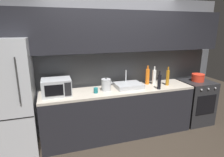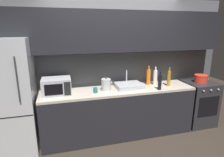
{
  "view_description": "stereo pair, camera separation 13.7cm",
  "coord_description": "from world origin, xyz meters",
  "px_view_note": "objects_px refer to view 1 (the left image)",
  "views": [
    {
      "loc": [
        -1.1,
        -2.13,
        1.96
      ],
      "look_at": [
        -0.14,
        0.9,
        1.11
      ],
      "focal_mm": 30.3,
      "sensor_mm": 36.0,
      "label": 1
    },
    {
      "loc": [
        -0.97,
        -2.17,
        1.96
      ],
      "look_at": [
        -0.14,
        0.9,
        1.11
      ],
      "focal_mm": 30.3,
      "sensor_mm": 36.0,
      "label": 2
    }
  ],
  "objects_px": {
    "kettle": "(106,85)",
    "cooking_pot": "(198,78)",
    "oven_range": "(195,102)",
    "wine_bottle_orange": "(147,76)",
    "refrigerator": "(11,99)",
    "wine_bottle_amber": "(168,78)",
    "wine_bottle_dark": "(159,82)",
    "mug_teal": "(96,90)",
    "wine_bottle_white": "(154,77)",
    "microwave": "(57,87)"
  },
  "relations": [
    {
      "from": "wine_bottle_orange",
      "to": "wine_bottle_white",
      "type": "bearing_deg",
      "value": -21.3
    },
    {
      "from": "refrigerator",
      "to": "mug_teal",
      "type": "relative_size",
      "value": 20.32
    },
    {
      "from": "refrigerator",
      "to": "wine_bottle_orange",
      "type": "height_order",
      "value": "refrigerator"
    },
    {
      "from": "wine_bottle_orange",
      "to": "wine_bottle_dark",
      "type": "relative_size",
      "value": 1.12
    },
    {
      "from": "oven_range",
      "to": "wine_bottle_dark",
      "type": "bearing_deg",
      "value": -168.42
    },
    {
      "from": "oven_range",
      "to": "wine_bottle_white",
      "type": "bearing_deg",
      "value": 175.21
    },
    {
      "from": "refrigerator",
      "to": "oven_range",
      "type": "distance_m",
      "value": 3.49
    },
    {
      "from": "wine_bottle_orange",
      "to": "mug_teal",
      "type": "bearing_deg",
      "value": -169.3
    },
    {
      "from": "wine_bottle_orange",
      "to": "wine_bottle_dark",
      "type": "height_order",
      "value": "wine_bottle_orange"
    },
    {
      "from": "wine_bottle_orange",
      "to": "wine_bottle_dark",
      "type": "distance_m",
      "value": 0.34
    },
    {
      "from": "wine_bottle_white",
      "to": "mug_teal",
      "type": "relative_size",
      "value": 3.92
    },
    {
      "from": "refrigerator",
      "to": "wine_bottle_orange",
      "type": "bearing_deg",
      "value": 3.04
    },
    {
      "from": "wine_bottle_dark",
      "to": "mug_teal",
      "type": "relative_size",
      "value": 3.63
    },
    {
      "from": "mug_teal",
      "to": "cooking_pot",
      "type": "relative_size",
      "value": 0.36
    },
    {
      "from": "microwave",
      "to": "wine_bottle_orange",
      "type": "xyz_separation_m",
      "value": [
        1.69,
        0.11,
        0.02
      ]
    },
    {
      "from": "refrigerator",
      "to": "wine_bottle_amber",
      "type": "height_order",
      "value": "refrigerator"
    },
    {
      "from": "microwave",
      "to": "cooking_pot",
      "type": "xyz_separation_m",
      "value": [
        2.79,
        -0.02,
        -0.06
      ]
    },
    {
      "from": "oven_range",
      "to": "wine_bottle_orange",
      "type": "xyz_separation_m",
      "value": [
        -1.09,
        0.13,
        0.6
      ]
    },
    {
      "from": "wine_bottle_white",
      "to": "kettle",
      "type": "bearing_deg",
      "value": -174.77
    },
    {
      "from": "kettle",
      "to": "wine_bottle_white",
      "type": "distance_m",
      "value": 0.99
    },
    {
      "from": "oven_range",
      "to": "wine_bottle_dark",
      "type": "xyz_separation_m",
      "value": [
        -1.03,
        -0.21,
        0.58
      ]
    },
    {
      "from": "refrigerator",
      "to": "mug_teal",
      "type": "xyz_separation_m",
      "value": [
        1.31,
        -0.08,
        0.03
      ]
    },
    {
      "from": "oven_range",
      "to": "kettle",
      "type": "relative_size",
      "value": 3.87
    },
    {
      "from": "refrigerator",
      "to": "cooking_pot",
      "type": "relative_size",
      "value": 7.31
    },
    {
      "from": "oven_range",
      "to": "wine_bottle_orange",
      "type": "height_order",
      "value": "wine_bottle_orange"
    },
    {
      "from": "microwave",
      "to": "wine_bottle_dark",
      "type": "bearing_deg",
      "value": -7.53
    },
    {
      "from": "wine_bottle_dark",
      "to": "cooking_pot",
      "type": "xyz_separation_m",
      "value": [
        1.04,
        0.21,
        -0.06
      ]
    },
    {
      "from": "cooking_pot",
      "to": "wine_bottle_orange",
      "type": "bearing_deg",
      "value": 173.41
    },
    {
      "from": "wine_bottle_orange",
      "to": "wine_bottle_dark",
      "type": "xyz_separation_m",
      "value": [
        0.06,
        -0.34,
        -0.02
      ]
    },
    {
      "from": "mug_teal",
      "to": "wine_bottle_amber",
      "type": "bearing_deg",
      "value": 0.83
    },
    {
      "from": "wine_bottle_orange",
      "to": "cooking_pot",
      "type": "relative_size",
      "value": 1.46
    },
    {
      "from": "kettle",
      "to": "cooking_pot",
      "type": "distance_m",
      "value": 1.96
    },
    {
      "from": "mug_teal",
      "to": "cooking_pot",
      "type": "distance_m",
      "value": 2.16
    },
    {
      "from": "microwave",
      "to": "wine_bottle_orange",
      "type": "relative_size",
      "value": 1.26
    },
    {
      "from": "kettle",
      "to": "refrigerator",
      "type": "bearing_deg",
      "value": 179.61
    },
    {
      "from": "refrigerator",
      "to": "wine_bottle_white",
      "type": "distance_m",
      "value": 2.5
    },
    {
      "from": "mug_teal",
      "to": "wine_bottle_orange",
      "type": "bearing_deg",
      "value": 10.7
    },
    {
      "from": "wine_bottle_amber",
      "to": "wine_bottle_dark",
      "type": "relative_size",
      "value": 1.1
    },
    {
      "from": "mug_teal",
      "to": "cooking_pot",
      "type": "bearing_deg",
      "value": 2.01
    },
    {
      "from": "wine_bottle_orange",
      "to": "wine_bottle_dark",
      "type": "bearing_deg",
      "value": -80.72
    },
    {
      "from": "cooking_pot",
      "to": "wine_bottle_dark",
      "type": "bearing_deg",
      "value": -168.38
    },
    {
      "from": "wine_bottle_white",
      "to": "wine_bottle_orange",
      "type": "distance_m",
      "value": 0.13
    },
    {
      "from": "kettle",
      "to": "mug_teal",
      "type": "bearing_deg",
      "value": -161.91
    },
    {
      "from": "wine_bottle_dark",
      "to": "cooking_pot",
      "type": "bearing_deg",
      "value": 11.62
    },
    {
      "from": "refrigerator",
      "to": "wine_bottle_dark",
      "type": "height_order",
      "value": "refrigerator"
    },
    {
      "from": "wine_bottle_white",
      "to": "mug_teal",
      "type": "xyz_separation_m",
      "value": [
        -1.19,
        -0.16,
        -0.1
      ]
    },
    {
      "from": "microwave",
      "to": "wine_bottle_amber",
      "type": "distance_m",
      "value": 2.03
    },
    {
      "from": "kettle",
      "to": "wine_bottle_orange",
      "type": "bearing_deg",
      "value": 8.93
    },
    {
      "from": "wine_bottle_amber",
      "to": "oven_range",
      "type": "bearing_deg",
      "value": 4.1
    },
    {
      "from": "microwave",
      "to": "kettle",
      "type": "height_order",
      "value": "microwave"
    }
  ]
}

